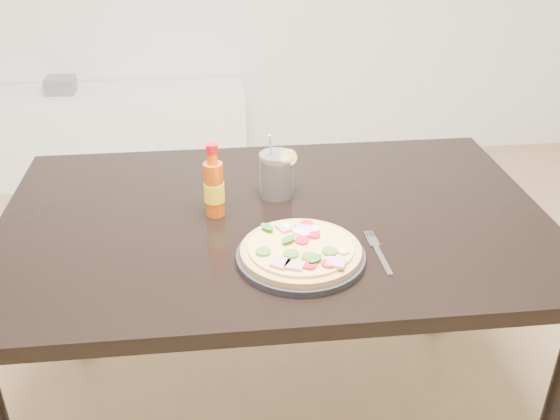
{
  "coord_description": "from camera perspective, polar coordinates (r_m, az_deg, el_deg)",
  "views": [
    {
      "loc": [
        -0.26,
        -1.2,
        1.53
      ],
      "look_at": [
        -0.12,
        0.07,
        0.83
      ],
      "focal_mm": 40.0,
      "sensor_mm": 36.0,
      "label": 1
    }
  ],
  "objects": [
    {
      "name": "media_console",
      "position": [
        3.55,
        -14.66,
        6.72
      ],
      "size": [
        1.4,
        0.34,
        0.5
      ],
      "primitive_type": "cube",
      "color": "white",
      "rests_on": "ground"
    },
    {
      "name": "plate",
      "position": [
        1.42,
        1.9,
        -4.28
      ],
      "size": [
        0.29,
        0.29,
        0.02
      ],
      "primitive_type": "cylinder",
      "color": "black",
      "rests_on": "dining_table"
    },
    {
      "name": "cd_stack",
      "position": [
        3.49,
        -19.42,
        10.72
      ],
      "size": [
        0.14,
        0.12,
        0.08
      ],
      "color": "slate",
      "rests_on": "media_console"
    },
    {
      "name": "pizza",
      "position": [
        1.41,
        1.94,
        -3.61
      ],
      "size": [
        0.27,
        0.27,
        0.03
      ],
      "color": "tan",
      "rests_on": "plate"
    },
    {
      "name": "hot_sauce_bottle",
      "position": [
        1.58,
        -6.04,
        2.06
      ],
      "size": [
        0.06,
        0.06,
        0.19
      ],
      "rotation": [
        0.0,
        0.0,
        0.37
      ],
      "color": "#C8470B",
      "rests_on": "dining_table"
    },
    {
      "name": "dining_table",
      "position": [
        1.64,
        -0.46,
        -2.98
      ],
      "size": [
        1.4,
        0.9,
        0.75
      ],
      "color": "black",
      "rests_on": "ground"
    },
    {
      "name": "fork",
      "position": [
        1.47,
        8.92,
        -3.69
      ],
      "size": [
        0.03,
        0.19,
        0.0
      ],
      "rotation": [
        0.0,
        0.0,
        0.03
      ],
      "color": "silver",
      "rests_on": "dining_table"
    },
    {
      "name": "cola_cup",
      "position": [
        1.67,
        -0.31,
        3.16
      ],
      "size": [
        0.1,
        0.09,
        0.18
      ],
      "rotation": [
        0.0,
        0.0,
        0.3
      ],
      "color": "black",
      "rests_on": "dining_table"
    }
  ]
}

